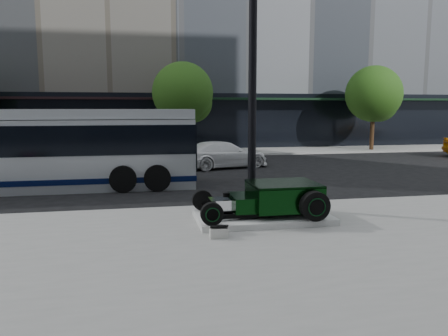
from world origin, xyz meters
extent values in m
plane|color=black|center=(0.00, 0.00, 0.00)|extent=(120.00, 120.00, 0.00)
cube|color=gray|center=(0.00, 14.00, 0.06)|extent=(70.00, 4.00, 0.12)
cube|color=black|center=(-10.00, 16.20, 2.00)|extent=(22.00, 0.50, 4.00)
cube|color=black|center=(13.00, 16.20, 2.00)|extent=(24.00, 0.50, 4.00)
cube|color=black|center=(-10.00, 15.60, 3.60)|extent=(22.00, 1.60, 0.15)
cube|color=black|center=(13.00, 15.60, 3.60)|extent=(24.00, 1.60, 0.15)
cylinder|color=black|center=(1.00, 13.00, 1.42)|extent=(0.28, 0.28, 2.60)
sphere|color=#173B10|center=(1.00, 13.00, 3.92)|extent=(3.80, 3.80, 3.80)
sphere|color=#173B10|center=(1.60, 13.30, 3.32)|extent=(2.60, 2.60, 2.60)
cylinder|color=black|center=(14.00, 13.00, 1.42)|extent=(0.28, 0.28, 2.60)
sphere|color=#173B10|center=(14.00, 13.00, 3.92)|extent=(3.80, 3.80, 3.80)
sphere|color=#173B10|center=(14.60, 13.30, 3.32)|extent=(2.60, 2.60, 2.60)
cube|color=silver|center=(1.29, -4.00, 0.20)|extent=(3.40, 1.80, 0.15)
cube|color=black|center=(1.29, -4.45, 0.37)|extent=(3.00, 0.08, 0.10)
cube|color=black|center=(1.29, -3.55, 0.37)|extent=(3.00, 0.08, 0.10)
cube|color=black|center=(1.84, -4.00, 0.72)|extent=(1.70, 1.45, 0.62)
cube|color=black|center=(1.84, -4.00, 1.05)|extent=(1.70, 1.45, 0.06)
cube|color=black|center=(0.74, -4.00, 0.60)|extent=(0.55, 1.05, 0.38)
cube|color=silver|center=(0.19, -4.00, 0.55)|extent=(0.55, 0.55, 0.34)
cylinder|color=black|center=(0.34, -4.00, 0.82)|extent=(0.18, 0.18, 0.10)
cylinder|color=black|center=(-0.16, -4.00, 0.43)|extent=(0.06, 1.55, 0.06)
cylinder|color=black|center=(2.34, -4.85, 0.63)|extent=(0.72, 0.24, 0.72)
cylinder|color=black|center=(2.34, -4.98, 0.63)|extent=(0.37, 0.02, 0.37)
torus|color=#093514|center=(2.34, -4.99, 0.63)|extent=(0.44, 0.02, 0.44)
cylinder|color=black|center=(2.34, -3.15, 0.63)|extent=(0.72, 0.24, 0.72)
cylinder|color=black|center=(2.34, -3.02, 0.63)|extent=(0.37, 0.02, 0.37)
torus|color=#093514|center=(2.34, -3.01, 0.63)|extent=(0.44, 0.02, 0.44)
cylinder|color=black|center=(-0.16, -4.78, 0.54)|extent=(0.54, 0.16, 0.54)
cylinder|color=black|center=(-0.16, -4.87, 0.54)|extent=(0.28, 0.02, 0.28)
torus|color=#093514|center=(-0.16, -4.88, 0.54)|extent=(0.34, 0.02, 0.34)
cylinder|color=black|center=(-0.16, -3.22, 0.54)|extent=(0.54, 0.16, 0.54)
cylinder|color=black|center=(-0.16, -3.13, 0.54)|extent=(0.28, 0.02, 0.28)
torus|color=#093514|center=(-0.16, -3.12, 0.54)|extent=(0.34, 0.02, 0.34)
cube|color=silver|center=(-0.09, -5.25, 0.23)|extent=(0.42, 0.33, 0.22)
cube|color=black|center=(-0.09, -5.25, 0.35)|extent=(0.42, 0.31, 0.15)
cylinder|color=black|center=(1.41, -2.38, 3.96)|extent=(0.23, 0.23, 7.69)
cylinder|color=black|center=(1.41, -2.38, 0.22)|extent=(0.42, 0.42, 0.19)
cube|color=silver|center=(-5.76, 2.40, 1.27)|extent=(12.00, 2.55, 2.55)
cube|color=#07113B|center=(-5.76, 2.40, 0.42)|extent=(12.05, 2.60, 0.20)
cube|color=black|center=(-5.76, 2.40, 1.85)|extent=(12.05, 2.60, 1.05)
cube|color=silver|center=(-5.76, 2.40, 2.75)|extent=(12.00, 2.40, 0.35)
cube|color=black|center=(0.27, 2.40, 1.55)|extent=(0.06, 2.30, 1.70)
cylinder|color=black|center=(-2.36, 1.10, 0.48)|extent=(0.96, 0.28, 0.96)
cylinder|color=black|center=(-2.36, 3.70, 0.48)|extent=(0.96, 0.28, 0.96)
cylinder|color=black|center=(-1.16, 1.10, 0.48)|extent=(0.96, 0.28, 0.96)
cylinder|color=black|center=(-1.16, 3.70, 0.48)|extent=(0.96, 0.28, 0.96)
imported|color=white|center=(2.37, 6.77, 0.66)|extent=(4.87, 2.91, 1.32)
camera|label=1|loc=(-1.79, -14.50, 2.97)|focal=35.00mm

